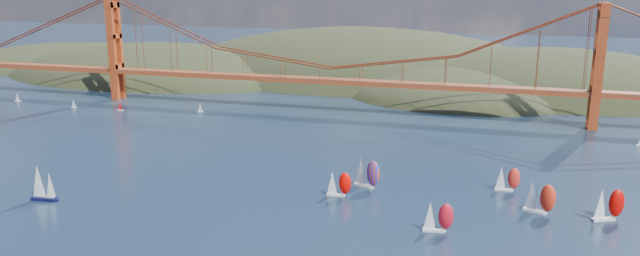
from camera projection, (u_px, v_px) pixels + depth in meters
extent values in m
ellipsoid|color=black|center=(162.00, 91.00, 423.68)|extent=(240.00, 140.00, 64.00)
ellipsoid|color=black|center=(362.00, 98.00, 427.87)|extent=(300.00, 180.00, 96.00)
ellipsoid|color=black|center=(550.00, 113.00, 367.22)|extent=(220.00, 140.00, 76.00)
ellipsoid|color=black|center=(461.00, 110.00, 351.30)|extent=(140.00, 110.00, 48.00)
ellipsoid|color=black|center=(77.00, 73.00, 474.65)|extent=(200.00, 140.00, 44.00)
cube|color=brown|center=(331.00, 80.00, 305.27)|extent=(440.00, 7.00, 1.60)
cube|color=maroon|center=(331.00, 83.00, 305.57)|extent=(440.00, 7.00, 0.80)
cube|color=maroon|center=(115.00, 48.00, 334.27)|extent=(4.00, 8.50, 55.00)
cube|color=maroon|center=(598.00, 67.00, 270.62)|extent=(4.00, 8.50, 55.00)
cube|color=black|center=(45.00, 199.00, 190.54)|extent=(8.17, 3.07, 0.96)
cylinder|color=#99999E|center=(44.00, 180.00, 188.94)|extent=(0.12, 0.12, 11.52)
cone|color=silver|center=(38.00, 181.00, 189.38)|extent=(4.92, 4.92, 10.14)
cone|color=silver|center=(50.00, 185.00, 189.03)|extent=(3.51, 3.51, 8.06)
cube|color=silver|center=(335.00, 195.00, 194.31)|extent=(5.62, 2.20, 0.66)
cylinder|color=#99999E|center=(336.00, 181.00, 193.18)|extent=(0.08, 0.08, 8.21)
cone|color=silver|center=(332.00, 183.00, 193.47)|extent=(3.42, 3.42, 7.22)
ellipsoid|color=#F40500|center=(345.00, 183.00, 192.88)|extent=(4.10, 2.87, 6.89)
cube|color=silver|center=(433.00, 230.00, 167.84)|extent=(5.90, 2.25, 0.69)
cylinder|color=#99999E|center=(435.00, 214.00, 166.65)|extent=(0.09, 0.09, 8.63)
cone|color=silver|center=(430.00, 215.00, 166.96)|extent=(3.56, 3.56, 7.60)
ellipsoid|color=red|center=(446.00, 216.00, 166.30)|extent=(4.29, 2.97, 7.25)
cube|color=white|center=(534.00, 211.00, 181.30)|extent=(6.62, 4.01, 0.77)
cylinder|color=#99999E|center=(537.00, 194.00, 179.83)|extent=(0.10, 0.10, 9.62)
cone|color=silver|center=(532.00, 195.00, 180.81)|extent=(4.65, 4.65, 8.46)
ellipsoid|color=red|center=(548.00, 198.00, 178.06)|extent=(5.21, 4.27, 8.08)
cube|color=white|center=(503.00, 190.00, 199.05)|extent=(5.48, 1.80, 0.65)
cylinder|color=#99999E|center=(505.00, 177.00, 197.91)|extent=(0.08, 0.08, 8.12)
cone|color=silver|center=(501.00, 178.00, 198.28)|extent=(3.19, 3.19, 7.14)
ellipsoid|color=red|center=(514.00, 178.00, 197.43)|extent=(3.91, 2.58, 6.82)
cube|color=silver|center=(603.00, 219.00, 175.13)|extent=(6.56, 4.14, 0.76)
cylinder|color=#99999E|center=(606.00, 202.00, 173.90)|extent=(0.10, 0.10, 9.55)
cone|color=silver|center=(601.00, 204.00, 173.84)|extent=(4.68, 4.68, 8.40)
ellipsoid|color=#C60400|center=(617.00, 203.00, 174.40)|extent=(5.20, 4.32, 8.02)
cube|color=silver|center=(363.00, 185.00, 202.60)|extent=(6.87, 4.34, 0.80)
cylinder|color=#99999E|center=(365.00, 170.00, 201.06)|extent=(0.10, 0.10, 10.01)
cone|color=silver|center=(361.00, 170.00, 202.12)|extent=(4.90, 4.90, 8.81)
ellipsoid|color=red|center=(373.00, 173.00, 199.15)|extent=(5.45, 4.53, 8.41)
cube|color=silver|center=(18.00, 101.00, 334.35)|extent=(3.00, 1.00, 0.50)
cone|color=white|center=(17.00, 96.00, 333.77)|extent=(2.00, 2.00, 4.20)
cube|color=silver|center=(74.00, 107.00, 318.86)|extent=(3.00, 1.00, 0.50)
cone|color=white|center=(73.00, 103.00, 318.28)|extent=(2.00, 2.00, 4.20)
cube|color=silver|center=(120.00, 110.00, 312.11)|extent=(3.00, 1.00, 0.50)
cone|color=red|center=(120.00, 106.00, 311.53)|extent=(2.00, 2.00, 4.20)
cube|color=silver|center=(200.00, 111.00, 309.12)|extent=(3.00, 1.00, 0.50)
cone|color=white|center=(200.00, 107.00, 308.54)|extent=(2.00, 2.00, 4.20)
cube|color=silver|center=(640.00, 145.00, 249.27)|extent=(3.00, 1.00, 0.50)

